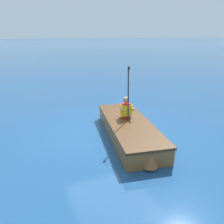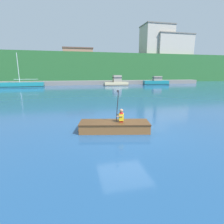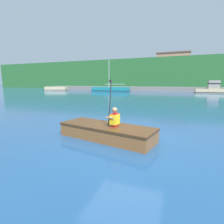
# 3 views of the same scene
# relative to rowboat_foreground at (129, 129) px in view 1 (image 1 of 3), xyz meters

# --- Properties ---
(ground_plane) EXTENTS (300.00, 300.00, 0.00)m
(ground_plane) POSITION_rel_rowboat_foreground_xyz_m (0.60, 0.26, -0.25)
(ground_plane) COLOR navy
(rowboat_foreground) EXTENTS (3.35, 1.72, 0.45)m
(rowboat_foreground) POSITION_rel_rowboat_foreground_xyz_m (0.00, 0.00, 0.00)
(rowboat_foreground) COLOR brown
(rowboat_foreground) RESTS_ON ground
(person_paddler) EXTENTS (0.38, 0.40, 1.44)m
(person_paddler) POSITION_rel_rowboat_foreground_xyz_m (0.34, -0.07, 0.48)
(person_paddler) COLOR red
(person_paddler) RESTS_ON rowboat_foreground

